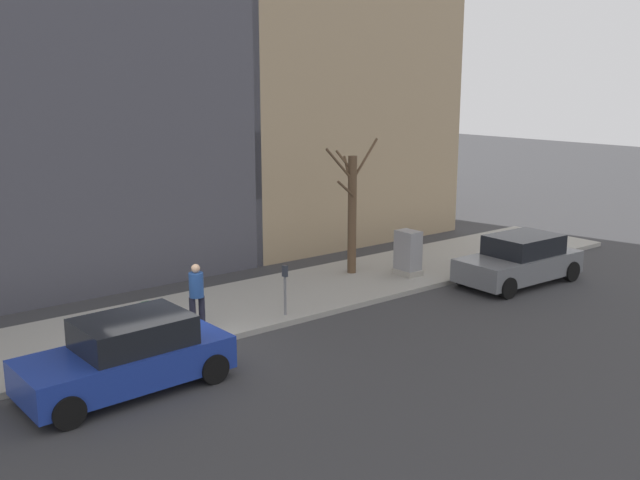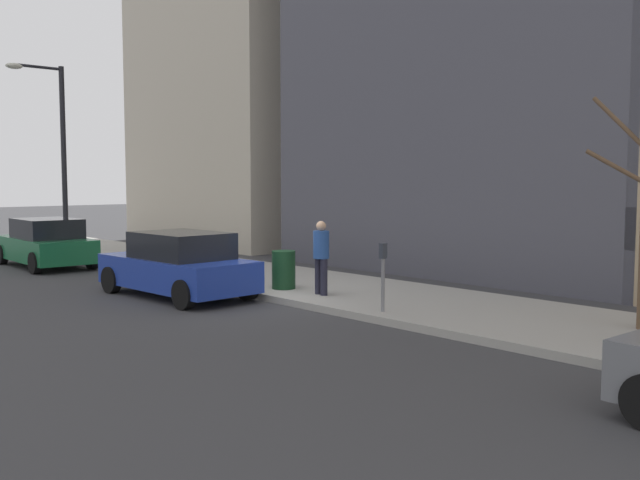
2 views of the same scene
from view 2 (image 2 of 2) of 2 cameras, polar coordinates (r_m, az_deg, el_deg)
The scene contains 8 objects.
ground_plane at distance 16.30m, azimuth -4.95°, elevation -4.81°, with size 120.00×120.00×0.00m, color #38383A.
sidewalk at distance 17.56m, azimuth 0.25°, elevation -3.84°, with size 4.00×36.00×0.15m, color #9E9B93.
parked_car_blue at distance 16.92m, azimuth -11.28°, elevation -2.01°, with size 2.06×4.27×1.52m.
parked_car_green at distance 23.83m, azimuth -21.08°, elevation -0.27°, with size 2.04×4.26×1.52m.
parking_meter at distance 13.96m, azimuth 5.06°, elevation -2.38°, with size 0.14×0.10×1.35m.
streetlamp at distance 26.66m, azimuth -20.38°, elevation 7.32°, with size 1.97×0.32×6.50m.
trash_bin at distance 16.91m, azimuth -2.93°, elevation -2.39°, with size 0.56×0.56×0.90m, color #14381E.
pedestrian_near_meter at distance 15.93m, azimuth 0.09°, elevation -1.07°, with size 0.36×0.40×1.66m.
Camera 2 is at (-9.75, -12.78, 2.74)m, focal length 40.00 mm.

